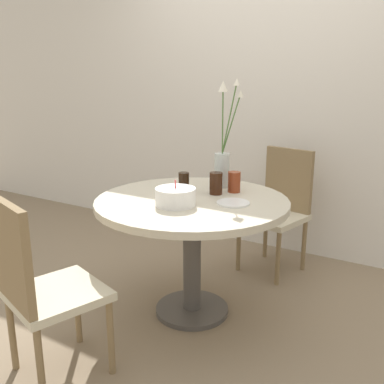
% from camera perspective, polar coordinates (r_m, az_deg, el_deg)
% --- Properties ---
extents(ground_plane, '(16.00, 16.00, 0.00)m').
position_cam_1_polar(ground_plane, '(2.71, 0.00, -15.62)').
color(ground_plane, '#89755B').
extents(wall_back, '(8.00, 0.05, 2.60)m').
position_cam_1_polar(wall_back, '(3.50, 11.23, 13.32)').
color(wall_back, silver).
rests_on(wall_back, ground_plane).
extents(dining_table, '(1.10, 1.10, 0.72)m').
position_cam_1_polar(dining_table, '(2.47, 0.00, -3.70)').
color(dining_table, beige).
rests_on(dining_table, ground_plane).
extents(chair_right_flank, '(0.48, 0.48, 0.89)m').
position_cam_1_polar(chair_right_flank, '(3.18, 11.59, -1.53)').
color(chair_right_flank, beige).
rests_on(chair_right_flank, ground_plane).
extents(chair_left_flank, '(0.50, 0.50, 0.89)m').
position_cam_1_polar(chair_left_flank, '(2.07, -19.77, -11.31)').
color(chair_left_flank, beige).
rests_on(chair_left_flank, ground_plane).
extents(birthday_cake, '(0.22, 0.22, 0.14)m').
position_cam_1_polar(birthday_cake, '(2.29, -2.21, -0.64)').
color(birthday_cake, white).
rests_on(birthday_cake, dining_table).
extents(flower_vase, '(0.14, 0.24, 0.66)m').
position_cam_1_polar(flower_vase, '(2.66, 4.18, 4.65)').
color(flower_vase, silver).
rests_on(flower_vase, dining_table).
extents(side_plate, '(0.18, 0.18, 0.01)m').
position_cam_1_polar(side_plate, '(2.34, 5.50, -1.46)').
color(side_plate, white).
rests_on(side_plate, dining_table).
extents(drink_glass_0, '(0.08, 0.08, 0.13)m').
position_cam_1_polar(drink_glass_0, '(2.52, 3.21, 1.16)').
color(drink_glass_0, '#33190C').
rests_on(drink_glass_0, dining_table).
extents(drink_glass_1, '(0.08, 0.08, 0.12)m').
position_cam_1_polar(drink_glass_1, '(2.58, 5.63, 1.35)').
color(drink_glass_1, maroon).
rests_on(drink_glass_1, dining_table).
extents(drink_glass_2, '(0.06, 0.06, 0.12)m').
position_cam_1_polar(drink_glass_2, '(2.56, -1.10, 1.28)').
color(drink_glass_2, black).
rests_on(drink_glass_2, dining_table).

